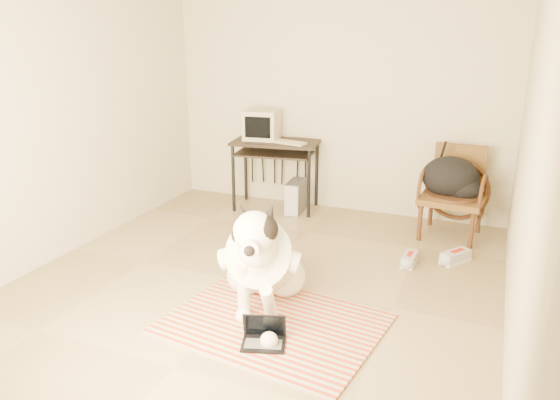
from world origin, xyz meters
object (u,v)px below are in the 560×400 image
Objects in this scene: computer_desk at (275,151)px; pc_tower at (296,196)px; dog at (262,261)px; crt_monitor at (262,125)px; laptop at (264,336)px; backpack at (453,179)px; rattan_chair at (454,192)px.

computer_desk reaches higher than pc_tower.
crt_monitor reaches higher than dog.
dog reaches higher than pc_tower.
dog is 0.65m from laptop.
laptop is at bearing -110.12° from backpack.
laptop is 2.89m from rattan_chair.
crt_monitor reaches higher than pc_tower.
pc_tower is (0.27, -0.02, -0.53)m from computer_desk.
pc_tower reaches higher than laptop.
crt_monitor is 2.27m from backpack.
backpack is at bearing 69.88° from laptop.
laptop is 0.57× the size of backpack.
dog is at bearing -75.86° from pc_tower.
laptop is (0.24, -0.51, -0.32)m from dog.
rattan_chair is (1.22, 2.17, 0.08)m from dog.
computer_desk is 2.55× the size of pc_tower.
crt_monitor is 0.71× the size of backpack.
crt_monitor is at bearing 113.93° from dog.
crt_monitor reaches higher than backpack.
backpack is at bearing 60.47° from dog.
dog reaches higher than laptop.
computer_desk is (-0.84, 2.27, 0.33)m from dog.
pc_tower is at bearing 104.14° from dog.
rattan_chair reaches higher than pc_tower.
rattan_chair reaches higher than backpack.
crt_monitor is (-1.03, 2.32, 0.62)m from dog.
crt_monitor is at bearing 114.08° from laptop.
laptop is 0.37× the size of rattan_chair.
dog is 1.19× the size of computer_desk.
dog is at bearing -119.53° from backpack.
laptop is at bearing -68.89° from computer_desk.
crt_monitor reaches higher than rattan_chair.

